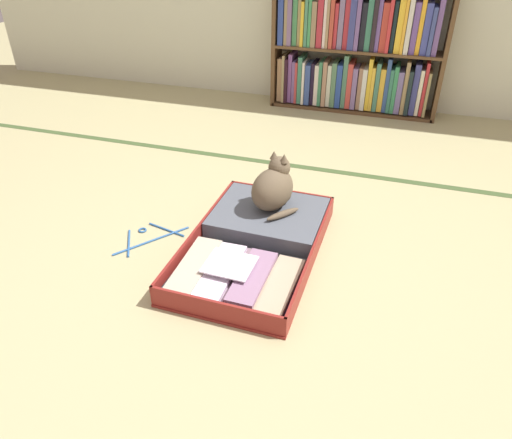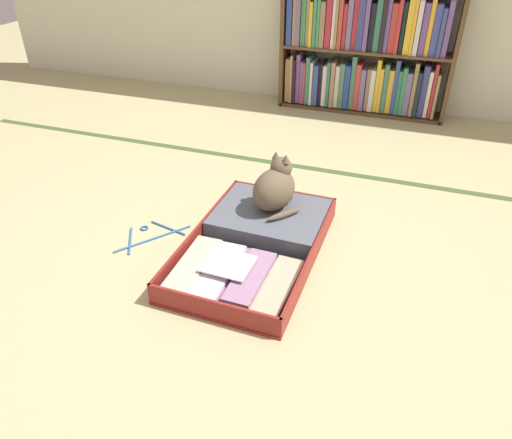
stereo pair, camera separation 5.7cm
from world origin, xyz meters
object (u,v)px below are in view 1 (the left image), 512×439
(open_suitcase, at_px, (257,239))
(clothes_hanger, at_px, (149,237))
(bookshelf, at_px, (355,53))
(black_cat, at_px, (274,187))

(open_suitcase, bearing_deg, clothes_hanger, -170.26)
(bookshelf, distance_m, black_cat, 1.78)
(bookshelf, distance_m, open_suitcase, 2.02)
(bookshelf, xyz_separation_m, clothes_hanger, (-0.68, -2.06, -0.43))
(bookshelf, xyz_separation_m, open_suitcase, (-0.15, -1.97, -0.39))
(open_suitcase, distance_m, black_cat, 0.27)
(open_suitcase, xyz_separation_m, black_cat, (0.02, 0.21, 0.17))
(open_suitcase, bearing_deg, black_cat, 84.37)
(open_suitcase, relative_size, clothes_hanger, 2.88)
(open_suitcase, height_order, black_cat, black_cat)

